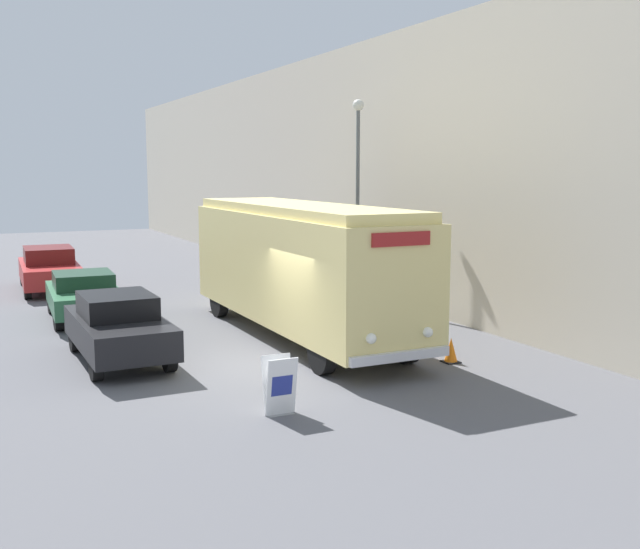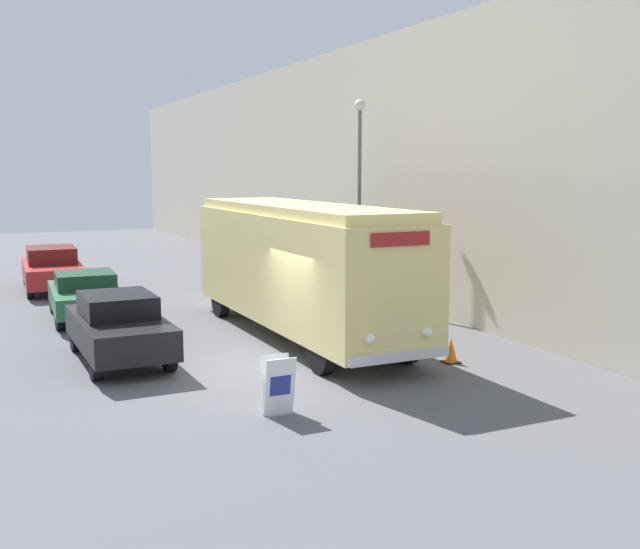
{
  "view_description": "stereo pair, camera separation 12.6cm",
  "coord_description": "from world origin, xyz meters",
  "px_view_note": "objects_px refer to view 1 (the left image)",
  "views": [
    {
      "loc": [
        -5.94,
        -15.36,
        4.37
      ],
      "look_at": [
        1.37,
        -0.24,
        2.0
      ],
      "focal_mm": 42.0,
      "sensor_mm": 36.0,
      "label": 1
    },
    {
      "loc": [
        -5.82,
        -15.42,
        4.37
      ],
      "look_at": [
        1.37,
        -0.24,
        2.0
      ],
      "focal_mm": 42.0,
      "sensor_mm": 36.0,
      "label": 2
    }
  ],
  "objects_px": {
    "streetlamp": "(358,173)",
    "traffic_cone": "(451,350)",
    "sign_board": "(280,386)",
    "parked_car_near": "(119,327)",
    "vintage_bus": "(300,263)",
    "parked_car_far": "(49,269)",
    "parked_car_mid": "(84,295)"
  },
  "relations": [
    {
      "from": "streetlamp",
      "to": "parked_car_mid",
      "type": "bearing_deg",
      "value": 171.38
    },
    {
      "from": "sign_board",
      "to": "parked_car_far",
      "type": "relative_size",
      "value": 0.22
    },
    {
      "from": "sign_board",
      "to": "streetlamp",
      "type": "xyz_separation_m",
      "value": [
        6.57,
        9.16,
        3.72
      ]
    },
    {
      "from": "parked_car_near",
      "to": "parked_car_mid",
      "type": "bearing_deg",
      "value": 89.02
    },
    {
      "from": "parked_car_mid",
      "to": "vintage_bus",
      "type": "bearing_deg",
      "value": -42.98
    },
    {
      "from": "parked_car_far",
      "to": "traffic_cone",
      "type": "distance_m",
      "value": 16.45
    },
    {
      "from": "sign_board",
      "to": "parked_car_far",
      "type": "distance_m",
      "value": 16.65
    },
    {
      "from": "parked_car_near",
      "to": "traffic_cone",
      "type": "xyz_separation_m",
      "value": [
        6.78,
        -3.44,
        -0.52
      ]
    },
    {
      "from": "parked_car_near",
      "to": "parked_car_mid",
      "type": "relative_size",
      "value": 1.02
    },
    {
      "from": "parked_car_near",
      "to": "parked_car_mid",
      "type": "xyz_separation_m",
      "value": [
        0.02,
        5.33,
        -0.07
      ]
    },
    {
      "from": "vintage_bus",
      "to": "parked_car_far",
      "type": "distance_m",
      "value": 12.1
    },
    {
      "from": "parked_car_far",
      "to": "parked_car_near",
      "type": "bearing_deg",
      "value": -86.42
    },
    {
      "from": "vintage_bus",
      "to": "streetlamp",
      "type": "relative_size",
      "value": 1.52
    },
    {
      "from": "sign_board",
      "to": "parked_car_near",
      "type": "relative_size",
      "value": 0.25
    },
    {
      "from": "sign_board",
      "to": "traffic_cone",
      "type": "relative_size",
      "value": 1.86
    },
    {
      "from": "vintage_bus",
      "to": "parked_car_near",
      "type": "xyz_separation_m",
      "value": [
        -4.77,
        -0.47,
        -1.15
      ]
    },
    {
      "from": "parked_car_mid",
      "to": "traffic_cone",
      "type": "relative_size",
      "value": 7.22
    },
    {
      "from": "streetlamp",
      "to": "vintage_bus",
      "type": "bearing_deg",
      "value": -135.58
    },
    {
      "from": "vintage_bus",
      "to": "sign_board",
      "type": "xyz_separation_m",
      "value": [
        -2.92,
        -5.58,
        -1.43
      ]
    },
    {
      "from": "parked_car_mid",
      "to": "traffic_cone",
      "type": "distance_m",
      "value": 11.08
    },
    {
      "from": "parked_car_far",
      "to": "vintage_bus",
      "type": "bearing_deg",
      "value": -63.04
    },
    {
      "from": "vintage_bus",
      "to": "parked_car_far",
      "type": "height_order",
      "value": "vintage_bus"
    },
    {
      "from": "streetlamp",
      "to": "traffic_cone",
      "type": "xyz_separation_m",
      "value": [
        -1.65,
        -7.49,
        -3.96
      ]
    },
    {
      "from": "parked_car_near",
      "to": "streetlamp",
      "type": "bearing_deg",
      "value": 24.97
    },
    {
      "from": "sign_board",
      "to": "parked_car_near",
      "type": "bearing_deg",
      "value": 109.94
    },
    {
      "from": "vintage_bus",
      "to": "traffic_cone",
      "type": "xyz_separation_m",
      "value": [
        2.01,
        -3.91,
        -1.67
      ]
    },
    {
      "from": "streetlamp",
      "to": "parked_car_near",
      "type": "relative_size",
      "value": 1.54
    },
    {
      "from": "sign_board",
      "to": "parked_car_mid",
      "type": "height_order",
      "value": "parked_car_mid"
    },
    {
      "from": "parked_car_mid",
      "to": "parked_car_far",
      "type": "relative_size",
      "value": 0.86
    },
    {
      "from": "streetlamp",
      "to": "traffic_cone",
      "type": "height_order",
      "value": "streetlamp"
    },
    {
      "from": "parked_car_mid",
      "to": "traffic_cone",
      "type": "bearing_deg",
      "value": -49.71
    },
    {
      "from": "parked_car_near",
      "to": "parked_car_far",
      "type": "bearing_deg",
      "value": 90.76
    }
  ]
}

